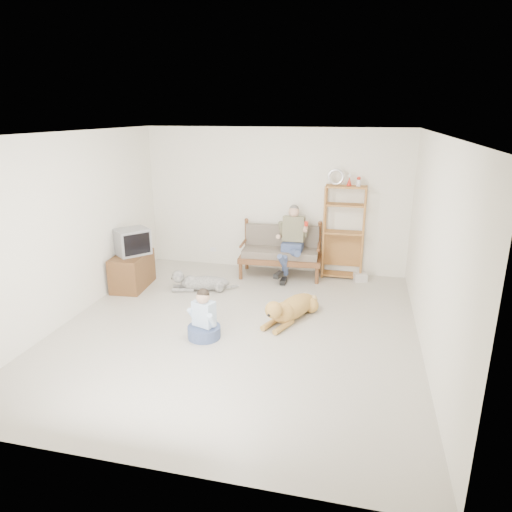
% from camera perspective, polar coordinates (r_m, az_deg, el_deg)
% --- Properties ---
extents(floor, '(5.50, 5.50, 0.00)m').
position_cam_1_polar(floor, '(6.59, -2.42, -9.10)').
color(floor, beige).
rests_on(floor, ground).
extents(ceiling, '(5.50, 5.50, 0.00)m').
position_cam_1_polar(ceiling, '(5.90, -2.76, 15.06)').
color(ceiling, silver).
rests_on(ceiling, ground).
extents(wall_back, '(5.00, 0.00, 5.00)m').
position_cam_1_polar(wall_back, '(8.72, 2.33, 6.93)').
color(wall_back, white).
rests_on(wall_back, ground).
extents(wall_front, '(5.00, 0.00, 5.00)m').
position_cam_1_polar(wall_front, '(3.70, -14.28, -8.74)').
color(wall_front, white).
rests_on(wall_front, ground).
extents(wall_left, '(0.00, 5.50, 5.50)m').
position_cam_1_polar(wall_left, '(7.18, -22.20, 3.33)').
color(wall_left, white).
rests_on(wall_left, ground).
extents(wall_right, '(0.00, 5.50, 5.50)m').
position_cam_1_polar(wall_right, '(5.96, 21.26, 0.71)').
color(wall_right, white).
rests_on(wall_right, ground).
extents(loveseat, '(1.54, 0.79, 0.95)m').
position_cam_1_polar(loveseat, '(8.55, 3.16, 0.74)').
color(loveseat, brown).
rests_on(loveseat, ground).
extents(man, '(0.52, 0.74, 1.19)m').
position_cam_1_polar(man, '(8.28, 4.30, 1.15)').
color(man, '#45527E').
rests_on(man, loveseat).
extents(etagere, '(0.76, 0.33, 2.01)m').
position_cam_1_polar(etagere, '(8.48, 10.88, 3.06)').
color(etagere, '#AB6F35').
rests_on(etagere, ground).
extents(book_stack, '(0.27, 0.22, 0.15)m').
position_cam_1_polar(book_stack, '(8.56, 12.91, -2.58)').
color(book_stack, silver).
rests_on(book_stack, ground).
extents(tv_stand, '(0.57, 0.94, 0.60)m').
position_cam_1_polar(tv_stand, '(8.28, -15.24, -1.79)').
color(tv_stand, brown).
rests_on(tv_stand, ground).
extents(crt_tv, '(0.67, 0.69, 0.45)m').
position_cam_1_polar(crt_tv, '(8.14, -15.21, 1.75)').
color(crt_tv, gray).
rests_on(crt_tv, tv_stand).
extents(wall_outlet, '(0.12, 0.02, 0.08)m').
position_cam_1_polar(wall_outlet, '(9.26, -5.38, 0.82)').
color(wall_outlet, white).
rests_on(wall_outlet, ground).
extents(golden_retriever, '(0.72, 1.37, 0.44)m').
position_cam_1_polar(golden_retriever, '(6.81, 4.26, -6.58)').
color(golden_retriever, gold).
rests_on(golden_retriever, ground).
extents(shaggy_dog, '(1.18, 0.49, 0.36)m').
position_cam_1_polar(shaggy_dog, '(7.96, -7.15, -3.27)').
color(shaggy_dog, beige).
rests_on(shaggy_dog, ground).
extents(terrier, '(0.37, 0.56, 0.23)m').
position_cam_1_polar(terrier, '(7.35, 6.66, -5.44)').
color(terrier, white).
rests_on(terrier, ground).
extents(child, '(0.45, 0.45, 0.71)m').
position_cam_1_polar(child, '(6.29, -6.53, -7.96)').
color(child, '#45527E').
rests_on(child, ground).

